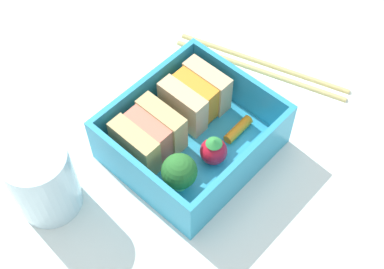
{
  "coord_description": "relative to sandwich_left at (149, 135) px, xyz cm",
  "views": [
    {
      "loc": [
        -23.32,
        -21.47,
        48.18
      ],
      "look_at": [
        0.0,
        0.0,
        2.7
      ],
      "focal_mm": 50.0,
      "sensor_mm": 36.0,
      "label": 1
    }
  ],
  "objects": [
    {
      "name": "ground_plane",
      "position": [
        3.5,
        -2.79,
        -4.53
      ],
      "size": [
        120.0,
        120.0,
        2.0
      ],
      "primitive_type": "cube",
      "color": "silver"
    },
    {
      "name": "bento_tray",
      "position": [
        3.5,
        -2.79,
        -2.93
      ],
      "size": [
        15.81,
        14.18,
        1.2
      ],
      "primitive_type": "cube",
      "color": "#2B96BD",
      "rests_on": "ground_plane"
    },
    {
      "name": "bento_rim",
      "position": [
        3.5,
        -2.79,
        0.12
      ],
      "size": [
        15.81,
        14.18,
        4.9
      ],
      "color": "#2B96BD",
      "rests_on": "bento_tray"
    },
    {
      "name": "sandwich_left",
      "position": [
        0.0,
        0.0,
        0.0
      ],
      "size": [
        5.78,
        5.57,
        4.65
      ],
      "color": "tan",
      "rests_on": "bento_tray"
    },
    {
      "name": "sandwich_center_left",
      "position": [
        7.01,
        0.0,
        0.0
      ],
      "size": [
        5.78,
        5.57,
        4.65
      ],
      "color": "#D8B484",
      "rests_on": "bento_tray"
    },
    {
      "name": "broccoli_floret",
      "position": [
        -1.22,
        -5.47,
        0.47
      ],
      "size": [
        3.55,
        3.55,
        4.69
      ],
      "color": "#82C36D",
      "rests_on": "bento_tray"
    },
    {
      "name": "strawberry_far_left",
      "position": [
        3.17,
        -5.77,
        -0.79
      ],
      "size": [
        2.84,
        2.84,
        3.44
      ],
      "color": "red",
      "rests_on": "bento_tray"
    },
    {
      "name": "carrot_stick_far_left",
      "position": [
        7.83,
        -5.51,
        -1.79
      ],
      "size": [
        3.73,
        1.15,
        1.07
      ],
      "primitive_type": "cylinder",
      "rotation": [
        1.57,
        0.0,
        4.73
      ],
      "color": "orange",
      "rests_on": "bento_tray"
    },
    {
      "name": "chopstick_pair",
      "position": [
        17.82,
        -0.87,
        -3.18
      ],
      "size": [
        8.39,
        21.2,
        0.7
      ],
      "color": "tan",
      "rests_on": "ground_plane"
    },
    {
      "name": "drinking_glass",
      "position": [
        -10.75,
        3.33,
        0.64
      ],
      "size": [
        6.23,
        6.23,
        8.32
      ],
      "primitive_type": "cylinder",
      "color": "silver",
      "rests_on": "ground_plane"
    }
  ]
}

